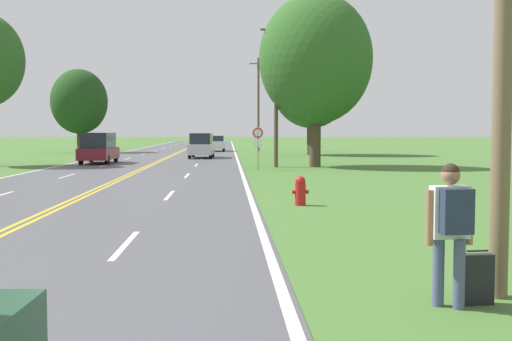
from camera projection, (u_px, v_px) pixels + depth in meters
hitchhiker_person at (451, 220)px, 7.59m from camera, size 0.59×0.43×1.74m
suitcase at (477, 279)px, 7.81m from camera, size 0.40×0.18×0.67m
fire_hydrant at (300, 190)px, 18.10m from camera, size 0.47×0.31×0.83m
traffic_sign at (258, 138)px, 34.32m from camera, size 0.60×0.10×2.29m
utility_pole_midground at (276, 91)px, 36.50m from camera, size 1.80×0.24×8.41m
utility_pole_far at (258, 103)px, 65.11m from camera, size 1.80×0.24×9.45m
tree_behind_sign at (79, 102)px, 60.70m from camera, size 5.32×5.32×7.90m
tree_mid_treeline at (311, 80)px, 54.45m from camera, size 7.13×7.13×10.50m
tree_right_cluster at (316, 59)px, 36.82m from camera, size 6.52×6.52×9.96m
car_maroon_van_approaching at (99, 148)px, 40.85m from camera, size 1.85×4.73×1.96m
car_silver_suv_mid_near at (202, 145)px, 48.82m from camera, size 1.93×4.69×1.89m
car_white_suv_mid_far at (215, 143)px, 64.45m from camera, size 1.94×4.47×1.56m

